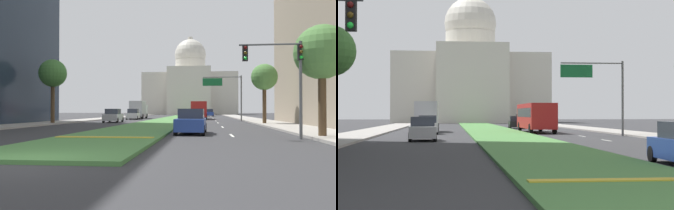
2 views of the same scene
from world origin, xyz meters
The scene contains 19 objects.
ground_plane centered at (0.00, 58.17, 0.00)m, with size 260.00×260.00×0.00m, color #333335.
grass_median centered at (0.00, 52.35, 0.07)m, with size 5.64×104.70×0.14m, color #4C8442.
median_curb_nose centered at (0.00, 7.86, 0.16)m, with size 5.07×0.50×0.04m, color gold.
lane_dashes_right centered at (6.73, 45.67, 0.00)m, with size 0.16×66.13×0.01m.
sidewalk_left centered at (-12.64, 46.54, 0.07)m, with size 4.00×104.70×0.15m, color #9E9991.
sidewalk_right centered at (12.64, 46.54, 0.07)m, with size 4.00×104.70×0.15m, color #9E9991.
capitol_building centered at (0.00, 115.46, 9.73)m, with size 33.10×23.62×28.76m.
traffic_light_near_right centered at (9.30, 9.48, 3.80)m, with size 3.34×0.35×5.20m.
overhead_guide_sign centered at (8.26, 40.01, 4.65)m, with size 5.58×0.20×6.50m.
street_tree_right_near centered at (11.44, 10.12, 4.63)m, with size 2.97×2.97×6.19m.
street_tree_left_mid centered at (-11.60, 26.82, 5.54)m, with size 3.05×3.05×7.17m.
street_tree_right_mid centered at (11.50, 28.16, 5.02)m, with size 2.81×2.81×6.52m.
sedan_lead_stopped centered at (4.23, 13.12, 0.77)m, with size 2.01×4.37×1.63m.
sedan_midblock centered at (-6.50, 33.25, 0.80)m, with size 2.12×4.37×1.71m.
sedan_distant centered at (-6.69, 46.49, 0.83)m, with size 2.16×4.57×1.77m.
sedan_far_horizon centered at (4.02, 64.27, 0.78)m, with size 2.18×4.48×1.65m.
sedan_very_far centered at (6.48, 77.75, 0.86)m, with size 1.98×4.41×1.86m.
box_truck_delivery centered at (-6.99, 52.61, 1.68)m, with size 2.40×6.40×3.20m.
city_bus centered at (4.23, 49.65, 1.77)m, with size 2.62×11.00×2.95m.
Camera 1 is at (5.06, -8.99, 1.53)m, focal length 36.19 mm.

